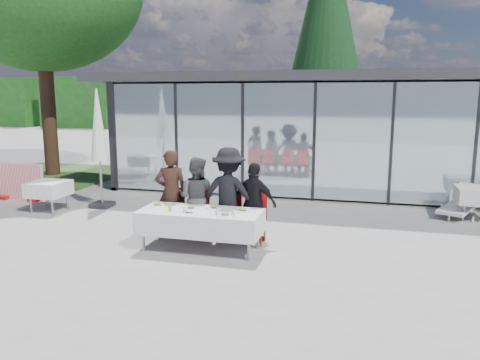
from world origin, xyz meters
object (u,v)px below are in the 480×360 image
plate_extra (225,214)px  juice_bottle (170,207)px  plate_a (158,204)px  conifer_tree (327,21)px  spare_table_left (48,189)px  market_umbrella (98,132)px  diner_a (171,193)px  diner_chair_a (173,209)px  folded_eyeglasses (189,213)px  plate_d (243,210)px  diner_c (229,194)px  plate_b (192,208)px  spare_table_right (476,196)px  diner_chair_b (197,211)px  diner_d (254,203)px  diner_chair_c (229,213)px  lounger (459,204)px  plate_c (214,207)px  diner_b (197,198)px  dining_table (201,222)px  diner_chair_d (255,215)px

plate_extra → juice_bottle: bearing=176.6°
plate_a → conifer_tree: 14.44m
spare_table_left → market_umbrella: (1.05, 0.69, 1.37)m
diner_a → diner_chair_a: 0.35m
plate_extra → folded_eyeglasses: plate_extra is taller
plate_d → folded_eyeglasses: size_ratio=2.06×
plate_extra → diner_c: bearing=102.7°
plate_b → spare_table_right: (5.61, 3.63, -0.22)m
diner_c → market_umbrella: size_ratio=0.62×
diner_chair_b → diner_d: size_ratio=0.62×
diner_a → plate_d: (1.65, -0.57, -0.11)m
conifer_tree → plate_d: bearing=-91.2°
plate_a → plate_d: (1.70, -0.01, 0.00)m
plate_d → diner_chair_a: bearing=159.5°
folded_eyeglasses → conifer_tree: conifer_tree is taller
diner_chair_c → lounger: 5.80m
plate_a → diner_c: bearing=24.1°
diner_chair_a → folded_eyeglasses: bearing=-52.8°
diner_c → plate_a: size_ratio=6.42×
juice_bottle → folded_eyeglasses: 0.40m
diner_chair_c → diner_d: 0.57m
spare_table_left → folded_eyeglasses: bearing=-24.8°
plate_c → diner_b: bearing=137.2°
diner_chair_b → market_umbrella: (-3.25, 1.79, 1.39)m
diner_chair_c → plate_b: bearing=-128.6°
diner_chair_c → plate_a: (-1.26, -0.60, 0.24)m
dining_table → conifer_tree: conifer_tree is taller
diner_chair_d → plate_extra: size_ratio=3.39×
plate_c → lounger: plate_c is taller
spare_table_right → conifer_tree: conifer_tree is taller
plate_b → spare_table_right: plate_b is taller
diner_chair_c → plate_b: (-0.54, -0.68, 0.24)m
plate_b → plate_a: bearing=174.4°
diner_chair_b → lounger: size_ratio=0.67×
diner_d → spare_table_left: (-5.49, 1.14, -0.23)m
diner_chair_c → plate_c: 0.59m
spare_table_left → juice_bottle: bearing=-26.3°
diner_chair_c → spare_table_right: size_ratio=1.13×
diner_b → plate_c: 0.71m
diner_d → folded_eyeglasses: diner_d is taller
plate_extra → lounger: bearing=43.0°
plate_c → diner_chair_c: bearing=73.7°
diner_a → conifer_tree: bearing=-114.3°
plate_c → juice_bottle: size_ratio=1.98×
plate_d → lounger: 5.85m
diner_chair_d → diner_b: bearing=-178.0°
diner_b → diner_chair_c: bearing=-170.1°
diner_chair_c → conifer_tree: bearing=86.8°
dining_table → diner_chair_b: size_ratio=2.32×
folded_eyeglasses → dining_table: bearing=61.1°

